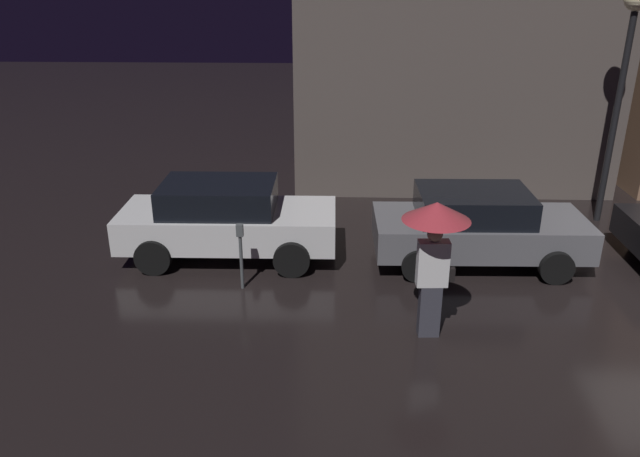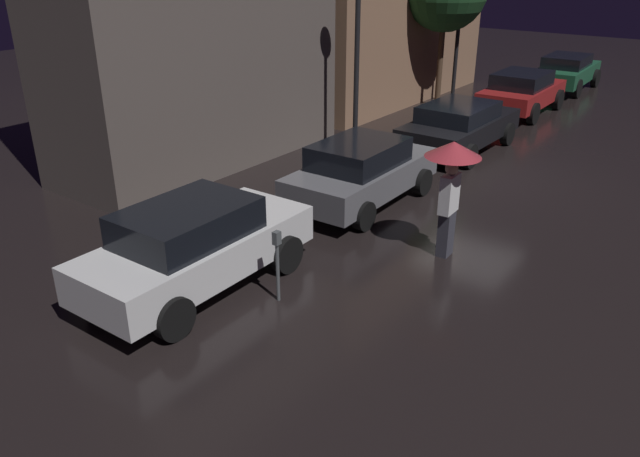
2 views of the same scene
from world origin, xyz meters
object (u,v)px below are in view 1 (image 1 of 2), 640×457
object	(u,v)px
parked_car_white	(226,219)
street_lamp_near	(628,50)
parked_car_grey	(478,226)
parking_meter	(241,249)
pedestrian_with_umbrella	(435,236)

from	to	relation	value
parked_car_white	street_lamp_near	bearing A→B (deg)	14.69
parked_car_white	parked_car_grey	size ratio (longest dim) A/B	1.04
parked_car_white	parking_meter	size ratio (longest dim) A/B	3.40
parked_car_grey	parking_meter	size ratio (longest dim) A/B	3.28
pedestrian_with_umbrella	parking_meter	size ratio (longest dim) A/B	1.78
parked_car_white	pedestrian_with_umbrella	world-z (taller)	pedestrian_with_umbrella
parked_car_grey	parking_meter	distance (m)	4.58
parking_meter	parked_car_white	bearing A→B (deg)	109.85
pedestrian_with_umbrella	street_lamp_near	distance (m)	7.10
parked_car_grey	parked_car_white	bearing A→B (deg)	177.83
pedestrian_with_umbrella	street_lamp_near	xyz separation A→B (m)	(4.52, 5.06, 2.12)
parked_car_white	parked_car_grey	xyz separation A→B (m)	(4.90, -0.10, -0.05)
parked_car_grey	street_lamp_near	distance (m)	5.04
parked_car_grey	street_lamp_near	bearing A→B (deg)	34.60
parked_car_grey	pedestrian_with_umbrella	bearing A→B (deg)	-115.77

